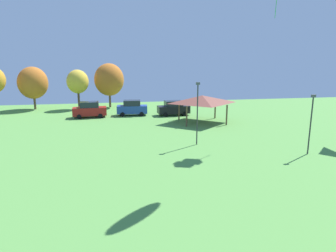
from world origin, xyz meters
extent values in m
cylinder|color=green|center=(13.06, 30.36, 13.61)|extent=(0.18, 0.42, 2.66)
cube|color=maroon|center=(-6.63, 45.38, 0.90)|extent=(4.82, 2.06, 1.15)
cube|color=#1E232D|center=(-6.63, 45.38, 1.88)|extent=(2.68, 1.82, 0.81)
cylinder|color=black|center=(-5.12, 44.52, 0.32)|extent=(0.65, 0.25, 0.64)
cylinder|color=black|center=(-5.20, 46.37, 0.32)|extent=(0.65, 0.25, 0.64)
cylinder|color=black|center=(-8.06, 44.39, 0.32)|extent=(0.65, 0.25, 0.64)
cylinder|color=black|center=(-8.14, 46.24, 0.32)|extent=(0.65, 0.25, 0.64)
cube|color=#234299|center=(-0.48, 45.91, 0.90)|extent=(4.60, 2.13, 1.16)
cube|color=#1E232D|center=(-0.48, 45.91, 1.88)|extent=(2.58, 1.82, 0.81)
cylinder|color=black|center=(0.83, 44.92, 0.32)|extent=(0.66, 0.27, 0.64)
cylinder|color=black|center=(0.97, 46.68, 0.32)|extent=(0.66, 0.27, 0.64)
cylinder|color=black|center=(-1.94, 45.14, 0.32)|extent=(0.66, 0.27, 0.64)
cylinder|color=black|center=(-1.79, 46.91, 0.32)|extent=(0.66, 0.27, 0.64)
cube|color=black|center=(5.66, 44.92, 0.87)|extent=(4.84, 2.14, 1.10)
cube|color=#1E232D|center=(5.66, 44.92, 1.81)|extent=(2.70, 1.87, 0.77)
cylinder|color=black|center=(7.19, 44.07, 0.32)|extent=(0.65, 0.26, 0.64)
cylinder|color=black|center=(7.08, 45.94, 0.32)|extent=(0.65, 0.26, 0.64)
cylinder|color=black|center=(4.25, 43.90, 0.32)|extent=(0.65, 0.26, 0.64)
cylinder|color=black|center=(4.14, 45.77, 0.32)|extent=(0.65, 0.26, 0.64)
cylinder|color=brown|center=(5.75, 36.98, 1.30)|extent=(0.20, 0.20, 2.60)
cylinder|color=brown|center=(11.02, 36.98, 1.30)|extent=(0.20, 0.20, 2.60)
cylinder|color=brown|center=(5.75, 41.48, 1.30)|extent=(0.20, 0.20, 2.60)
cylinder|color=brown|center=(11.02, 41.48, 1.30)|extent=(0.20, 0.20, 2.60)
pyramid|color=brown|center=(8.39, 39.23, 3.10)|extent=(6.82, 5.83, 1.00)
cylinder|color=#2D2D33|center=(4.82, 28.88, 2.95)|extent=(0.12, 0.12, 5.89)
cube|color=#4C4C51|center=(4.82, 28.88, 6.01)|extent=(0.36, 0.20, 0.24)
cylinder|color=#2D2D33|center=(13.74, 24.20, 2.54)|extent=(0.12, 0.12, 5.08)
cube|color=#4C4C51|center=(13.74, 24.20, 5.20)|extent=(0.36, 0.20, 0.24)
cylinder|color=brown|center=(-16.25, 54.39, 1.31)|extent=(0.36, 0.36, 2.63)
ellipsoid|color=#BC6623|center=(-16.25, 54.39, 4.43)|extent=(4.81, 4.81, 5.29)
cylinder|color=brown|center=(-8.98, 53.51, 1.63)|extent=(0.36, 0.36, 3.26)
ellipsoid|color=gold|center=(-8.98, 53.51, 4.61)|extent=(3.59, 3.59, 3.95)
cylinder|color=brown|center=(-3.82, 54.60, 1.45)|extent=(0.36, 0.36, 2.90)
ellipsoid|color=#BC6623|center=(-3.82, 54.60, 4.80)|extent=(5.07, 5.07, 5.58)
camera|label=1|loc=(-3.04, 1.31, 8.27)|focal=32.00mm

